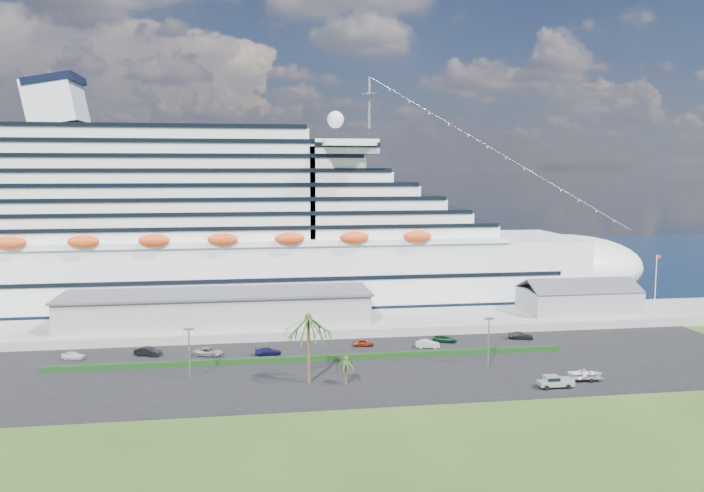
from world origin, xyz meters
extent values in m
plane|color=#2D4717|center=(0.00, 0.00, 0.00)|extent=(420.00, 420.00, 0.00)
cube|color=black|center=(0.00, 11.00, 0.06)|extent=(140.00, 38.00, 0.12)
cube|color=gray|center=(0.00, 40.00, 0.90)|extent=(240.00, 20.00, 1.80)
cube|color=black|center=(0.00, 130.00, 0.01)|extent=(420.00, 160.00, 0.02)
cube|color=silver|center=(-20.00, 64.00, 8.00)|extent=(160.00, 30.00, 16.00)
ellipsoid|color=silver|center=(60.00, 64.00, 8.00)|extent=(40.00, 30.00, 16.00)
cube|color=black|center=(-20.00, 64.00, 1.20)|extent=(164.00, 30.60, 2.40)
cube|color=silver|center=(-32.00, 64.00, 29.60)|extent=(128.00, 26.00, 24.80)
cube|color=silver|center=(2.80, 64.00, 37.40)|extent=(14.00, 38.00, 3.20)
cube|color=silver|center=(-60.00, 64.00, 47.00)|extent=(11.58, 14.00, 11.58)
cylinder|color=gray|center=(10.00, 64.00, 48.00)|extent=(0.70, 0.70, 12.00)
ellipsoid|color=#E04815|center=(-24.00, 48.20, 17.80)|extent=(90.00, 2.40, 2.60)
ellipsoid|color=#E04815|center=(-24.00, 79.80, 17.80)|extent=(90.00, 2.40, 2.60)
cube|color=black|center=(-20.00, 64.00, 8.80)|extent=(144.00, 30.40, 0.90)
cube|color=gray|center=(-25.00, 40.00, 4.80)|extent=(60.00, 14.00, 6.00)
cube|color=#4C4C54|center=(-25.00, 40.00, 7.90)|extent=(61.00, 15.00, 0.40)
cube|color=gray|center=(52.00, 40.00, 4.20)|extent=(24.00, 12.00, 4.80)
cube|color=#4C4C54|center=(52.00, 37.00, 7.80)|extent=(24.00, 6.31, 2.74)
cube|color=#4C4C54|center=(52.00, 43.00, 7.80)|extent=(24.00, 6.31, 2.74)
cylinder|color=silver|center=(70.00, 40.00, 7.80)|extent=(0.16, 0.16, 12.00)
cube|color=red|center=(70.50, 40.00, 13.40)|extent=(1.00, 0.04, 0.70)
cube|color=black|center=(-8.00, 16.00, 0.57)|extent=(88.00, 1.10, 0.90)
cylinder|color=gray|center=(-28.00, 8.00, 4.12)|extent=(0.24, 0.24, 8.00)
cube|color=gray|center=(-28.00, 8.00, 8.22)|extent=(1.60, 0.35, 0.35)
cylinder|color=gray|center=(20.00, 8.00, 4.12)|extent=(0.24, 0.24, 8.00)
cube|color=gray|center=(20.00, 8.00, 8.22)|extent=(1.60, 0.35, 0.35)
cylinder|color=#47301E|center=(-10.00, 4.00, 5.25)|extent=(0.54, 0.54, 10.50)
sphere|color=#47301E|center=(-10.00, 4.00, 10.50)|extent=(0.98, 0.98, 0.98)
cylinder|color=#47301E|center=(-4.50, 2.50, 2.10)|extent=(0.35, 0.35, 4.20)
sphere|color=#47301E|center=(-4.50, 2.50, 4.20)|extent=(0.73, 0.73, 0.73)
imported|color=silver|center=(-48.73, 23.15, 0.79)|extent=(4.19, 2.47, 1.34)
imported|color=black|center=(-36.39, 23.47, 0.90)|extent=(4.99, 3.40, 1.56)
imported|color=gray|center=(-25.94, 21.88, 0.83)|extent=(5.59, 3.71, 1.43)
imported|color=#11103A|center=(-15.64, 20.81, 0.78)|extent=(4.55, 1.88, 1.32)
imported|color=maroon|center=(1.92, 24.12, 0.76)|extent=(3.94, 2.07, 1.28)
imported|color=silver|center=(13.32, 21.23, 0.84)|extent=(4.62, 2.38, 1.45)
imported|color=#0C311C|center=(17.59, 24.77, 0.76)|extent=(5.05, 3.54, 1.28)
imported|color=black|center=(32.62, 24.84, 0.80)|extent=(5.02, 3.05, 1.36)
cylinder|color=black|center=(24.38, -4.80, 0.51)|extent=(0.78, 0.28, 0.77)
cylinder|color=black|center=(24.38, -2.96, 0.51)|extent=(0.78, 0.28, 0.77)
cylinder|color=black|center=(27.77, -4.80, 0.51)|extent=(0.78, 0.28, 0.77)
cylinder|color=black|center=(27.77, -2.96, 0.51)|extent=(0.78, 0.28, 0.77)
cube|color=silver|center=(26.22, -3.88, 0.85)|extent=(5.25, 2.00, 0.68)
cube|color=silver|center=(27.62, -3.88, 1.23)|extent=(2.35, 1.92, 0.53)
cube|color=silver|center=(25.54, -3.88, 1.52)|extent=(2.15, 1.87, 0.92)
cube|color=black|center=(25.54, -3.88, 1.62)|extent=(1.96, 1.91, 0.53)
cube|color=silver|center=(23.99, -3.88, 1.04)|extent=(0.89, 1.85, 0.34)
cube|color=gray|center=(32.25, -1.61, 0.70)|extent=(5.01, 2.26, 0.13)
cylinder|color=gray|center=(30.03, -1.61, 0.70)|extent=(2.32, 0.31, 0.08)
cylinder|color=black|center=(32.67, -2.56, 0.46)|extent=(0.70, 0.30, 0.68)
cylinder|color=black|center=(32.67, -0.66, 0.46)|extent=(0.70, 0.30, 0.68)
imported|color=white|center=(32.25, -1.61, 1.32)|extent=(5.70, 4.33, 1.11)
camera|label=1|loc=(-18.88, -97.28, 32.73)|focal=35.00mm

